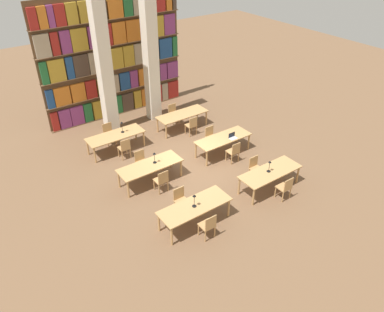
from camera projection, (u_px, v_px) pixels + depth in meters
name	position (u px, v px, depth m)	size (l,w,h in m)	color
ground_plane	(188.00, 167.00, 14.41)	(40.00, 40.00, 0.00)	brown
bookshelf_bank	(114.00, 59.00, 16.90)	(6.81, 0.35, 5.50)	brown
pillar_left	(104.00, 66.00, 15.23)	(0.54, 0.54, 6.00)	silver
pillar_center	(151.00, 56.00, 16.30)	(0.54, 0.54, 6.00)	silver
reading_table_0	(195.00, 207.00, 11.45)	(2.33, 0.87, 0.73)	tan
chair_0	(208.00, 225.00, 11.04)	(0.42, 0.40, 0.88)	tan
chair_1	(181.00, 200.00, 12.03)	(0.42, 0.40, 0.88)	tan
desk_lamp_0	(194.00, 198.00, 11.21)	(0.14, 0.14, 0.46)	black
reading_table_1	(270.00, 173.00, 12.96)	(2.33, 0.87, 0.73)	tan
chair_2	(285.00, 187.00, 12.57)	(0.42, 0.40, 0.88)	tan
chair_3	(255.00, 167.00, 13.55)	(0.42, 0.40, 0.88)	tan
desk_lamp_1	(270.00, 164.00, 12.75)	(0.14, 0.14, 0.44)	black
reading_table_2	(150.00, 167.00, 13.29)	(2.33, 0.87, 0.73)	tan
chair_4	(162.00, 180.00, 12.91)	(0.42, 0.40, 0.88)	tan
chair_5	(141.00, 161.00, 13.89)	(0.42, 0.40, 0.88)	tan
desk_lamp_2	(154.00, 156.00, 13.21)	(0.14, 0.14, 0.43)	black
reading_table_3	(223.00, 139.00, 14.89)	(2.33, 0.87, 0.73)	tan
chair_6	(234.00, 151.00, 14.47)	(0.42, 0.40, 0.88)	tan
chair_7	(211.00, 136.00, 15.45)	(0.42, 0.40, 0.88)	tan
laptop	(233.00, 137.00, 14.80)	(0.32, 0.22, 0.21)	silver
reading_table_4	(115.00, 136.00, 15.08)	(2.33, 0.87, 0.73)	tan
chair_8	(125.00, 148.00, 14.69)	(0.42, 0.40, 0.88)	tan
chair_9	(109.00, 133.00, 15.68)	(0.42, 0.40, 0.88)	tan
desk_lamp_3	(122.00, 125.00, 15.04)	(0.14, 0.14, 0.49)	black
reading_table_5	(182.00, 115.00, 16.65)	(2.33, 0.87, 0.73)	tan
chair_10	(192.00, 125.00, 16.26)	(0.42, 0.40, 0.88)	tan
chair_11	(174.00, 113.00, 17.25)	(0.42, 0.40, 0.88)	tan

